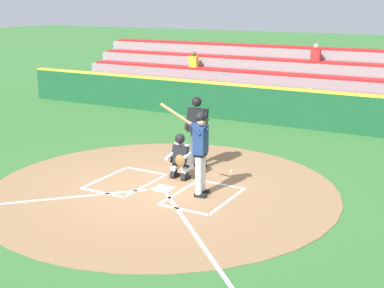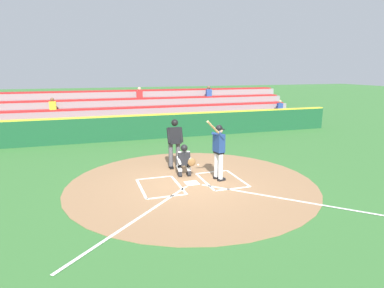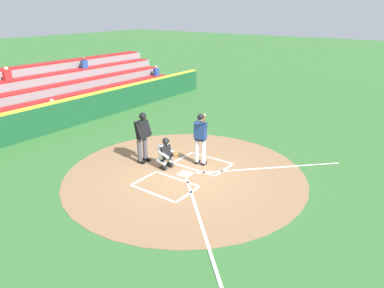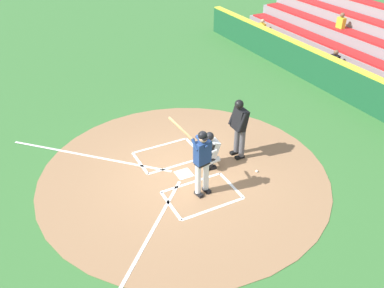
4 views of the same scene
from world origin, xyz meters
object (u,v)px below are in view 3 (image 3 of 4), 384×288
Objects in this scene: batter at (201,135)px; baseball at (160,153)px; plate_umpire at (142,134)px; catcher at (166,152)px.

baseball is at bearing -87.58° from batter.
plate_umpire is at bearing -60.18° from batter.
plate_umpire reaches higher than baseball.
catcher is 1.11m from plate_umpire.
batter is 2.05m from plate_umpire.
batter is 1.14× the size of plate_umpire.
catcher is (0.94, -0.78, -0.51)m from batter.
catcher reaches higher than baseball.
batter reaches higher than catcher.
plate_umpire is at bearing -85.47° from catcher.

